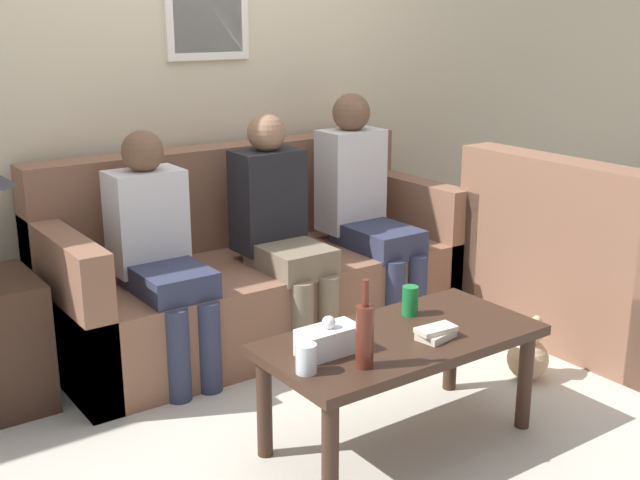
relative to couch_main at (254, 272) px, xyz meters
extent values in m
plane|color=beige|center=(0.00, -0.54, -0.33)|extent=(16.00, 16.00, 0.00)
cube|color=beige|center=(0.00, 0.46, 0.97)|extent=(9.00, 0.06, 2.60)
cube|color=silver|center=(0.00, 0.42, 1.37)|extent=(0.48, 0.02, 0.60)
cube|color=#B7CCB2|center=(0.00, 0.41, 1.37)|extent=(0.40, 0.01, 0.52)
cube|color=brown|center=(0.00, -0.07, -0.11)|extent=(2.16, 0.89, 0.43)
cube|color=brown|center=(0.00, 0.28, 0.37)|extent=(2.16, 0.20, 0.54)
cube|color=brown|center=(-1.01, -0.07, 0.04)|extent=(0.14, 0.89, 0.72)
cube|color=brown|center=(1.01, -0.07, 0.04)|extent=(0.14, 0.89, 0.72)
cube|color=brown|center=(1.48, -1.07, -0.11)|extent=(0.89, 1.23, 0.43)
cube|color=brown|center=(1.13, -1.07, 0.37)|extent=(0.20, 1.23, 0.54)
cube|color=brown|center=(1.48, -0.53, 0.04)|extent=(0.89, 0.14, 0.72)
cube|color=#382319|center=(-0.13, -1.32, 0.11)|extent=(1.10, 0.55, 0.04)
cylinder|color=#382319|center=(-0.62, -1.53, -0.12)|extent=(0.06, 0.06, 0.41)
cylinder|color=#382319|center=(0.36, -1.53, -0.12)|extent=(0.06, 0.06, 0.41)
cylinder|color=#382319|center=(-0.62, -1.11, -0.12)|extent=(0.06, 0.06, 0.41)
cylinder|color=#382319|center=(0.36, -1.11, -0.12)|extent=(0.06, 0.06, 0.41)
cylinder|color=#562319|center=(-0.42, -1.46, 0.24)|extent=(0.06, 0.06, 0.23)
cylinder|color=#562319|center=(-0.42, -1.46, 0.40)|extent=(0.02, 0.02, 0.10)
cylinder|color=silver|center=(-0.61, -1.39, 0.18)|extent=(0.07, 0.07, 0.11)
cube|color=beige|center=(-0.04, -1.42, 0.14)|extent=(0.16, 0.12, 0.03)
cube|color=beige|center=(-0.04, -1.42, 0.17)|extent=(0.16, 0.09, 0.02)
cylinder|color=#197A38|center=(0.04, -1.18, 0.19)|extent=(0.07, 0.07, 0.12)
cube|color=silver|center=(-0.45, -1.30, 0.18)|extent=(0.23, 0.12, 0.10)
sphere|color=white|center=(-0.45, -1.30, 0.25)|extent=(0.05, 0.05, 0.05)
cube|color=#2D334C|center=(-0.61, -0.28, 0.15)|extent=(0.31, 0.43, 0.14)
cylinder|color=#2D334C|center=(-0.69, -0.50, -0.11)|extent=(0.11, 0.11, 0.43)
cylinder|color=#2D334C|center=(-0.53, -0.50, -0.11)|extent=(0.11, 0.11, 0.43)
cube|color=silver|center=(-0.61, -0.07, 0.39)|extent=(0.34, 0.22, 0.48)
sphere|color=brown|center=(-0.61, -0.07, 0.71)|extent=(0.19, 0.19, 0.19)
cube|color=#756651|center=(0.03, -0.31, 0.15)|extent=(0.31, 0.42, 0.14)
cylinder|color=#756651|center=(-0.05, -0.52, -0.11)|extent=(0.11, 0.11, 0.43)
cylinder|color=#756651|center=(0.11, -0.52, -0.11)|extent=(0.11, 0.11, 0.43)
cube|color=black|center=(0.03, -0.10, 0.41)|extent=(0.34, 0.22, 0.51)
sphere|color=#8C664C|center=(0.03, -0.10, 0.75)|extent=(0.19, 0.19, 0.19)
cube|color=#2D334C|center=(0.61, -0.28, 0.15)|extent=(0.31, 0.48, 0.14)
cylinder|color=#2D334C|center=(0.53, -0.52, -0.11)|extent=(0.11, 0.11, 0.43)
cylinder|color=#2D334C|center=(0.68, -0.52, -0.11)|extent=(0.11, 0.11, 0.43)
cube|color=silver|center=(0.61, -0.04, 0.43)|extent=(0.34, 0.22, 0.56)
sphere|color=brown|center=(0.61, -0.04, 0.80)|extent=(0.21, 0.21, 0.21)
sphere|color=tan|center=(0.73, -1.24, -0.23)|extent=(0.19, 0.19, 0.19)
sphere|color=tan|center=(0.73, -1.24, -0.09)|extent=(0.12, 0.12, 0.12)
sphere|color=tan|center=(0.69, -1.24, -0.05)|extent=(0.04, 0.04, 0.04)
sphere|color=tan|center=(0.78, -1.24, -0.05)|extent=(0.04, 0.04, 0.04)
sphere|color=beige|center=(0.73, -1.29, -0.10)|extent=(0.05, 0.05, 0.05)
camera|label=1|loc=(-2.03, -3.48, 1.33)|focal=45.00mm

